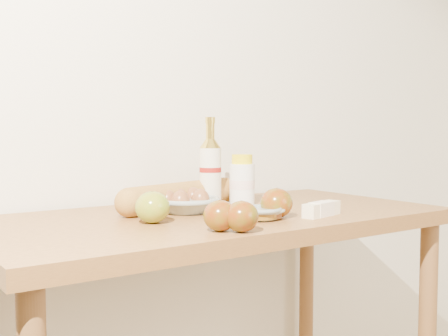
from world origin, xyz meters
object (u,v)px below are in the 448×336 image
(bourbon_bottle, at_px, (210,170))
(table, at_px, (218,260))
(baguette, at_px, (181,196))
(cream_bottle, at_px, (242,181))
(egg_bowl, at_px, (186,203))

(bourbon_bottle, bearing_deg, table, -123.35)
(table, distance_m, baguette, 0.20)
(table, bearing_deg, bourbon_bottle, 65.17)
(cream_bottle, bearing_deg, baguette, -169.59)
(cream_bottle, height_order, egg_bowl, cream_bottle)
(cream_bottle, distance_m, baguette, 0.20)
(table, bearing_deg, egg_bowl, 137.68)
(table, distance_m, bourbon_bottle, 0.26)
(bourbon_bottle, relative_size, egg_bowl, 1.29)
(baguette, bearing_deg, bourbon_bottle, -17.21)
(bourbon_bottle, height_order, egg_bowl, bourbon_bottle)
(table, xyz_separation_m, bourbon_bottle, (0.05, 0.12, 0.23))
(table, distance_m, egg_bowl, 0.17)
(egg_bowl, height_order, baguette, baguette)
(table, height_order, egg_bowl, egg_bowl)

